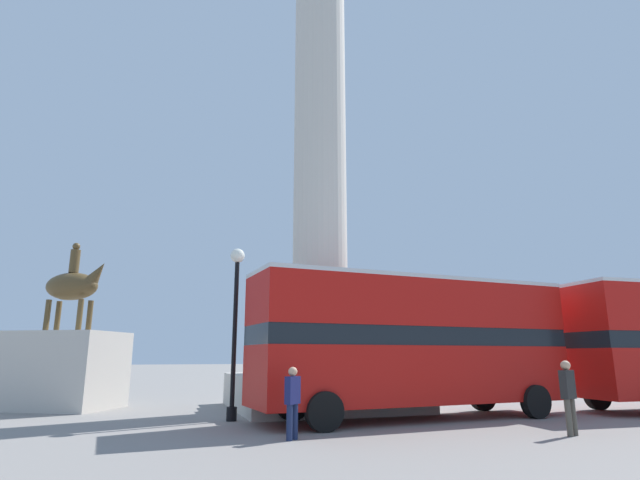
# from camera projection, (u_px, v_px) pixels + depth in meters

# --- Properties ---
(ground_plane) EXTENTS (200.00, 200.00, 0.00)m
(ground_plane) POSITION_uv_depth(u_px,v_px,m) (320.00, 408.00, 18.25)
(ground_plane) COLOR gray
(monument_column) EXTENTS (6.24, 6.24, 25.22)m
(monument_column) POSITION_uv_depth(u_px,v_px,m) (320.00, 189.00, 20.16)
(monument_column) COLOR beige
(monument_column) RESTS_ON ground_plane
(bus_b) EXTENTS (10.38, 3.40, 4.26)m
(bus_b) POSITION_uv_depth(u_px,v_px,m) (414.00, 340.00, 15.56)
(bus_b) COLOR #B7140F
(bus_b) RESTS_ON ground_plane
(equestrian_statue) EXTENTS (4.73, 4.29, 6.17)m
(equestrian_statue) POSITION_uv_depth(u_px,v_px,m) (64.00, 362.00, 18.39)
(equestrian_statue) COLOR beige
(equestrian_statue) RESTS_ON ground_plane
(street_lamp) EXTENTS (0.45, 0.45, 5.21)m
(street_lamp) POSITION_uv_depth(u_px,v_px,m) (235.00, 316.00, 15.42)
(street_lamp) COLOR black
(street_lamp) RESTS_ON ground_plane
(pedestrian_near_lamp) EXTENTS (0.50, 0.34, 1.77)m
(pedestrian_near_lamp) POSITION_uv_depth(u_px,v_px,m) (568.00, 393.00, 12.19)
(pedestrian_near_lamp) COLOR #4C473D
(pedestrian_near_lamp) RESTS_ON ground_plane
(pedestrian_by_plinth) EXTENTS (0.43, 0.41, 1.63)m
(pedestrian_by_plinth) POSITION_uv_depth(u_px,v_px,m) (292.00, 399.00, 11.59)
(pedestrian_by_plinth) COLOR #192347
(pedestrian_by_plinth) RESTS_ON ground_plane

